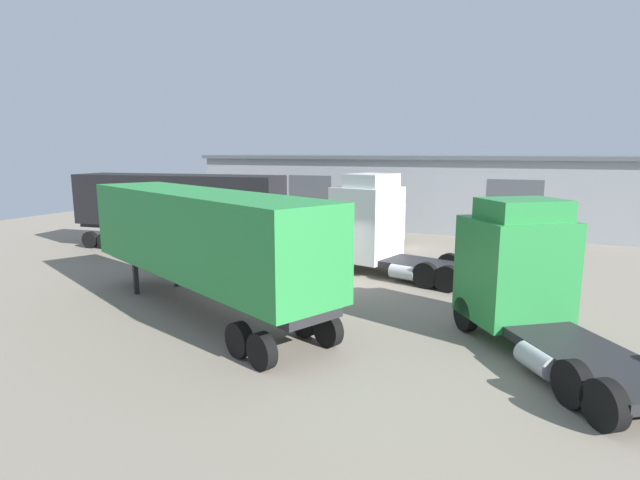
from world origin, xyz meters
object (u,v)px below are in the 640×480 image
Objects in this scene: container_trailer_grey at (177,202)px; delivery_van_white at (353,223)px; container_trailer_green at (200,236)px; tractor_unit_green at (525,277)px; tractor_unit_white at (375,226)px; gravel_pile at (547,263)px.

container_trailer_grey is 9.69m from delivery_van_white.
container_trailer_green is 0.98× the size of container_trailer_grey.
tractor_unit_white is at bearing 9.80° from tractor_unit_green.
container_trailer_green is at bearing -139.05° from gravel_pile.
container_trailer_green reaches higher than gravel_pile.
gravel_pile is at bearing 152.98° from delivery_van_white.
delivery_van_white is 14.99m from tractor_unit_green.
tractor_unit_green is at bearing -96.27° from gravel_pile.
tractor_unit_white is 6.33m from delivery_van_white.
container_trailer_green is 14.20m from gravel_pile.
delivery_van_white is at bearing 23.38° from container_trailer_grey.
container_trailer_green is 4.67× the size of gravel_pile.
tractor_unit_green is (8.99, -11.99, 0.56)m from delivery_van_white.
container_trailer_green is 2.11× the size of delivery_van_white.
container_trailer_grey is (-7.62, 8.55, 0.01)m from container_trailer_green.
tractor_unit_white is 0.56× the size of container_trailer_grey.
tractor_unit_white is 8.86m from tractor_unit_green.
tractor_unit_white is at bearing 112.15° from delivery_van_white.
tractor_unit_white reaches higher than tractor_unit_green.
container_trailer_green reaches higher than delivery_van_white.
delivery_van_white is (-2.86, 5.59, -0.73)m from tractor_unit_white.
tractor_unit_green is 2.80× the size of gravel_pile.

